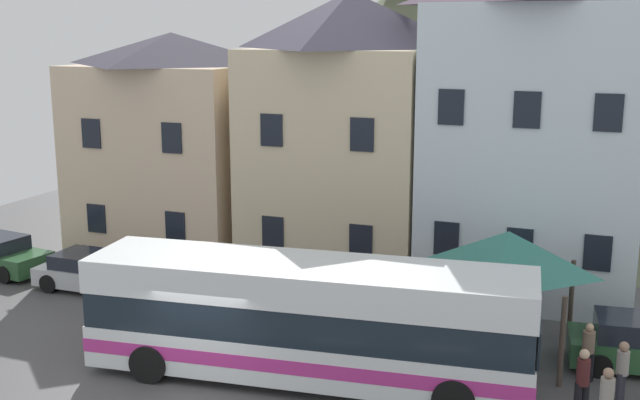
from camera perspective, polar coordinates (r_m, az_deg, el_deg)
townhouse_00 at (r=32.18m, az=-10.45°, el=4.05°), size 6.92×6.04×8.72m
townhouse_01 at (r=29.38m, az=2.15°, el=4.92°), size 6.43×6.89×10.19m
townhouse_02 at (r=27.02m, az=15.29°, el=5.03°), size 6.86×5.14×11.31m
hilltop_castle at (r=47.75m, az=11.41°, el=10.71°), size 41.51×41.51×23.07m
transit_bus at (r=20.32m, az=-0.93°, el=-8.77°), size 11.61×3.80×3.11m
bus_shelter at (r=22.09m, az=13.45°, el=-3.66°), size 3.60×3.60×3.51m
parked_car_01 at (r=28.46m, az=-15.92°, el=-5.01°), size 4.15×2.00×1.27m
pedestrian_00 at (r=19.79m, az=18.47°, el=-12.24°), size 0.33×0.31×1.63m
pedestrian_01 at (r=19.07m, az=20.01°, el=-13.41°), size 0.34×0.31×1.59m
pedestrian_02 at (r=21.54m, az=18.83°, el=-10.12°), size 0.33×0.31×1.57m
pedestrian_03 at (r=20.81m, az=21.03°, el=-11.34°), size 0.30×0.34×1.52m
public_bench at (r=25.09m, az=8.44°, el=-7.40°), size 1.60×0.48×0.87m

